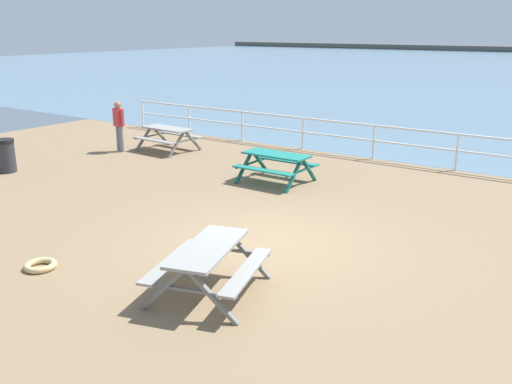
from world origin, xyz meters
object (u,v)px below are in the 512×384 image
at_px(picnic_table_near_left, 276,161).
at_px(litter_bin, 6,156).
at_px(visitor, 119,123).
at_px(picnic_table_near_right, 208,258).
at_px(picnic_table_far_left, 168,133).

xyz_separation_m(picnic_table_near_left, litter_bin, (-6.88, -3.52, -0.10)).
bearing_deg(visitor, litter_bin, 2.25).
bearing_deg(litter_bin, visitor, 81.59).
relative_size(picnic_table_near_right, litter_bin, 2.28).
bearing_deg(litter_bin, picnic_table_near_right, -14.70).
bearing_deg(litter_bin, picnic_table_far_left, 69.56).
bearing_deg(litter_bin, picnic_table_near_left, 27.07).
bearing_deg(picnic_table_far_left, litter_bin, -107.83).
distance_m(picnic_table_near_right, visitor, 10.96).
distance_m(visitor, litter_bin, 3.81).
distance_m(picnic_table_near_left, picnic_table_near_right, 6.58).
bearing_deg(picnic_table_near_left, litter_bin, -152.78).
bearing_deg(picnic_table_near_left, picnic_table_far_left, 166.54).
bearing_deg(picnic_table_far_left, picnic_table_near_left, -10.99).
xyz_separation_m(picnic_table_near_left, visitor, (-6.32, 0.23, 0.36)).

